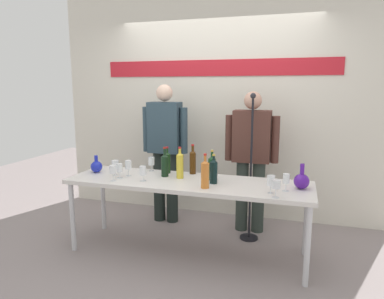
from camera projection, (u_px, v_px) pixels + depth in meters
The scene contains 24 objects.
ground_plane at pixel (188, 252), 3.56m from camera, with size 10.00×10.00×0.00m, color gray.
back_wall at pixel (217, 100), 4.47m from camera, with size 4.24×0.11×3.00m.
display_table at pixel (188, 186), 3.44m from camera, with size 2.40×0.69×0.76m.
decanter_blue_left at pixel (96, 166), 3.75m from camera, with size 0.12×0.12×0.19m.
decanter_blue_right at pixel (302, 181), 3.15m from camera, with size 0.14×0.14×0.23m.
presenter_left at pixel (165, 146), 4.24m from camera, with size 0.57×0.22×1.70m.
presenter_right at pixel (251, 153), 3.95m from camera, with size 0.61×0.22×1.62m.
wine_bottle_0 at pixel (212, 167), 3.45m from camera, with size 0.08×0.08×0.30m.
wine_bottle_1 at pixel (205, 173), 3.16m from camera, with size 0.08×0.08×0.32m.
wine_bottle_2 at pixel (180, 164), 3.51m from camera, with size 0.07×0.07×0.32m.
wine_bottle_3 at pixel (167, 162), 3.71m from camera, with size 0.07×0.07×0.29m.
wine_bottle_4 at pixel (165, 164), 3.58m from camera, with size 0.08×0.08×0.31m.
wine_bottle_5 at pixel (214, 171), 3.32m from camera, with size 0.07×0.07×0.28m.
wine_bottle_6 at pixel (193, 161), 3.68m from camera, with size 0.07×0.07×0.32m.
wine_glass_left_0 at pixel (115, 165), 3.62m from camera, with size 0.07×0.07×0.16m.
wine_glass_left_1 at pixel (128, 165), 3.59m from camera, with size 0.07×0.07×0.16m.
wine_glass_left_2 at pixel (120, 168), 3.52m from camera, with size 0.06×0.06×0.15m.
wine_glass_left_3 at pixel (143, 171), 3.40m from camera, with size 0.06×0.06×0.15m.
wine_glass_left_4 at pixel (113, 170), 3.41m from camera, with size 0.07×0.07×0.16m.
wine_glass_left_5 at pixel (151, 161), 3.81m from camera, with size 0.07×0.07×0.15m.
wine_glass_right_0 at pixel (271, 181), 3.01m from camera, with size 0.07×0.07×0.16m.
wine_glass_right_1 at pixel (286, 179), 3.07m from camera, with size 0.06×0.06×0.16m.
wine_glass_right_2 at pixel (276, 185), 2.89m from camera, with size 0.07×0.07×0.15m.
microphone_stand at pixel (250, 192), 3.79m from camera, with size 0.20×0.20×1.61m.
Camera 1 is at (1.01, -3.16, 1.67)m, focal length 32.57 mm.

